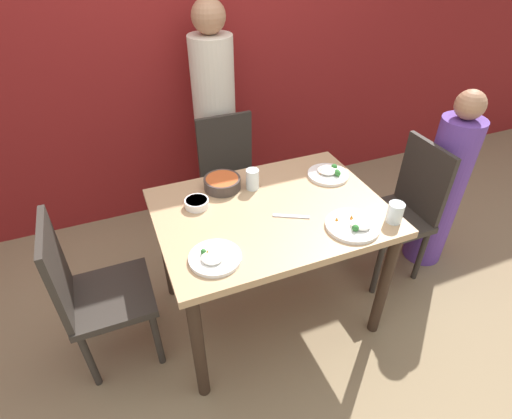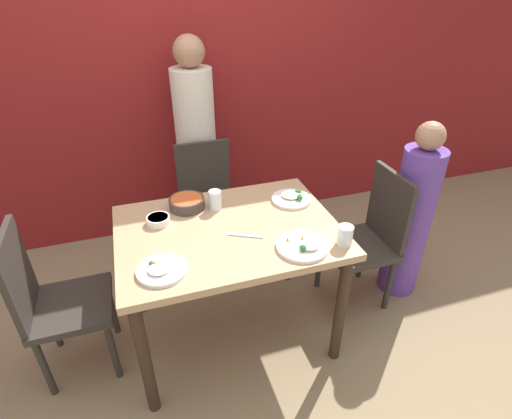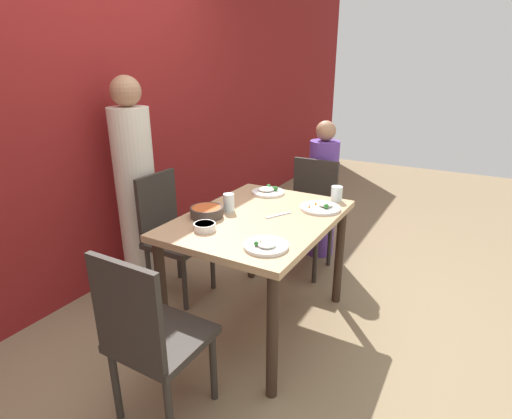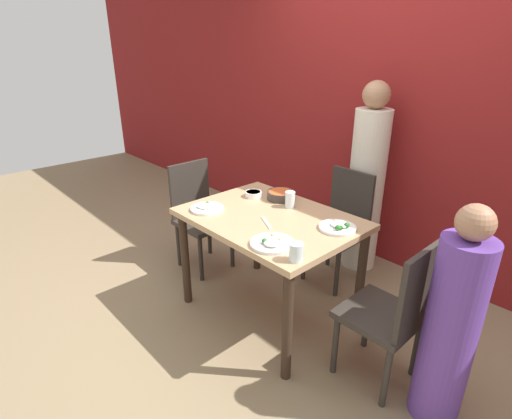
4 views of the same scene
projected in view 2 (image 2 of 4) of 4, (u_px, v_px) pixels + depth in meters
The scene contains 16 objects.
ground_plane at pixel (233, 331), 2.47m from camera, with size 10.00×10.00×0.00m, color #847051.
wall_back at pixel (178, 61), 2.85m from camera, with size 10.00×0.06×2.70m.
dining_table at pixel (229, 244), 2.12m from camera, with size 1.14×0.84×0.76m.
chair_adult_spot at pixel (208, 203), 2.85m from camera, with size 0.40×0.40×0.90m.
chair_child_spot at pixel (369, 236), 2.50m from camera, with size 0.40×0.40×0.90m.
chair_empty_left at pixel (53, 300), 2.02m from camera, with size 0.40×0.40×0.90m.
person_adult at pixel (197, 154), 2.97m from camera, with size 0.29×0.29×1.56m.
person_child at pixel (411, 219), 2.54m from camera, with size 0.25×0.25×1.19m.
bowl_curry at pixel (187, 203), 2.23m from camera, with size 0.20×0.20×0.06m.
plate_rice_adult at pixel (303, 246), 1.92m from camera, with size 0.25×0.25×0.05m.
plate_rice_child at pixel (292, 198), 2.31m from camera, with size 0.23×0.23×0.05m.
plate_noodles at pixel (161, 270), 1.77m from camera, with size 0.23×0.23×0.05m.
bowl_rice_small at pixel (158, 220), 2.10m from camera, with size 0.12×0.12×0.04m.
glass_water_tall at pixel (215, 200), 2.21m from camera, with size 0.07×0.07×0.11m.
glass_water_short at pixel (345, 235), 1.93m from camera, with size 0.08×0.08×0.10m.
fork_steel at pixel (245, 236), 2.01m from camera, with size 0.17×0.10×0.01m.
Camera 2 is at (-0.40, -1.68, 1.93)m, focal length 28.00 mm.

